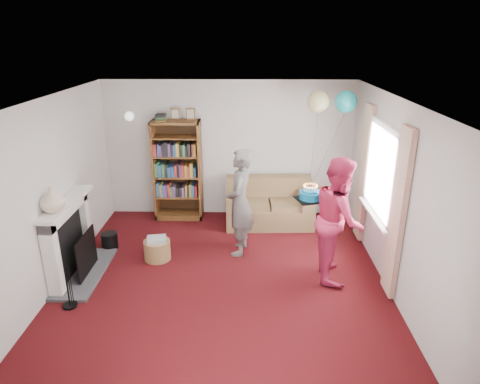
{
  "coord_description": "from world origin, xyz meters",
  "views": [
    {
      "loc": [
        0.34,
        -5.11,
        3.26
      ],
      "look_at": [
        0.23,
        0.6,
        1.13
      ],
      "focal_mm": 32.0,
      "sensor_mm": 36.0,
      "label": 1
    }
  ],
  "objects_px": {
    "bookcase": "(178,171)",
    "person_magenta": "(339,219)",
    "person_striped": "(240,202)",
    "sofa": "(269,206)",
    "birthday_cake": "(310,196)"
  },
  "relations": [
    {
      "from": "bookcase",
      "to": "person_striped",
      "type": "xyz_separation_m",
      "value": [
        1.16,
        -1.38,
        -0.06
      ]
    },
    {
      "from": "sofa",
      "to": "person_striped",
      "type": "bearing_deg",
      "value": -116.06
    },
    {
      "from": "sofa",
      "to": "person_striped",
      "type": "relative_size",
      "value": 0.92
    },
    {
      "from": "person_striped",
      "to": "sofa",
      "type": "bearing_deg",
      "value": 163.61
    },
    {
      "from": "person_striped",
      "to": "person_magenta",
      "type": "xyz_separation_m",
      "value": [
        1.36,
        -0.66,
        0.03
      ]
    },
    {
      "from": "person_striped",
      "to": "person_magenta",
      "type": "relative_size",
      "value": 0.96
    },
    {
      "from": "bookcase",
      "to": "person_magenta",
      "type": "relative_size",
      "value": 1.16
    },
    {
      "from": "bookcase",
      "to": "sofa",
      "type": "xyz_separation_m",
      "value": [
        1.67,
        -0.24,
        -0.59
      ]
    },
    {
      "from": "sofa",
      "to": "birthday_cake",
      "type": "relative_size",
      "value": 4.22
    },
    {
      "from": "person_striped",
      "to": "birthday_cake",
      "type": "xyz_separation_m",
      "value": [
        1.0,
        -0.39,
        0.26
      ]
    },
    {
      "from": "sofa",
      "to": "person_magenta",
      "type": "height_order",
      "value": "person_magenta"
    },
    {
      "from": "person_magenta",
      "to": "birthday_cake",
      "type": "height_order",
      "value": "person_magenta"
    },
    {
      "from": "person_striped",
      "to": "bookcase",
      "type": "bearing_deg",
      "value": -132.36
    },
    {
      "from": "bookcase",
      "to": "sofa",
      "type": "relative_size",
      "value": 1.32
    },
    {
      "from": "bookcase",
      "to": "person_magenta",
      "type": "xyz_separation_m",
      "value": [
        2.52,
        -2.04,
        -0.02
      ]
    }
  ]
}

